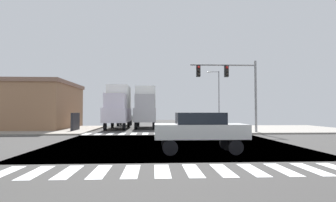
{
  "coord_description": "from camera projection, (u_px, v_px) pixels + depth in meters",
  "views": [
    {
      "loc": [
        -1.03,
        -16.08,
        1.94
      ],
      "look_at": [
        0.36,
        10.07,
        2.95
      ],
      "focal_mm": 28.66,
      "sensor_mm": 36.0,
      "label": 1
    }
  ],
  "objects": [
    {
      "name": "ground",
      "position": [
        171.0,
        144.0,
        16.02
      ],
      "size": [
        90.0,
        90.0,
        0.05
      ],
      "color": "#3B3A39"
    },
    {
      "name": "sidewalk_corner_ne",
      "position": [
        285.0,
        129.0,
        28.69
      ],
      "size": [
        12.0,
        12.0,
        0.14
      ],
      "color": "gray",
      "rests_on": "ground"
    },
    {
      "name": "sidewalk_corner_nw",
      "position": [
        36.0,
        130.0,
        27.31
      ],
      "size": [
        12.0,
        12.0,
        0.14
      ],
      "color": "gray",
      "rests_on": "ground"
    },
    {
      "name": "crosswalk_near",
      "position": [
        178.0,
        171.0,
        8.73
      ],
      "size": [
        13.5,
        2.0,
        0.01
      ],
      "color": "silver",
      "rests_on": "ground"
    },
    {
      "name": "crosswalk_far",
      "position": [
        163.0,
        134.0,
        23.29
      ],
      "size": [
        13.5,
        2.0,
        0.01
      ],
      "color": "silver",
      "rests_on": "ground"
    },
    {
      "name": "traffic_signal_mast",
      "position": [
        230.0,
        80.0,
        23.47
      ],
      "size": [
        5.88,
        0.55,
        6.41
      ],
      "color": "gray",
      "rests_on": "ground"
    },
    {
      "name": "street_lamp",
      "position": [
        217.0,
        93.0,
        37.08
      ],
      "size": [
        1.78,
        0.32,
        7.54
      ],
      "color": "gray",
      "rests_on": "ground"
    },
    {
      "name": "bank_building",
      "position": [
        9.0,
        106.0,
        29.11
      ],
      "size": [
        15.23,
        9.74,
        5.11
      ],
      "color": "#936A4C",
      "rests_on": "ground"
    },
    {
      "name": "sedan_nearside_1",
      "position": [
        125.0,
        117.0,
        36.63
      ],
      "size": [
        1.8,
        4.3,
        1.88
      ],
      "rotation": [
        0.0,
        0.0,
        3.14
      ],
      "color": "black",
      "rests_on": "ground"
    },
    {
      "name": "sedan_farside_2",
      "position": [
        200.0,
        129.0,
        12.64
      ],
      "size": [
        4.3,
        1.8,
        1.88
      ],
      "rotation": [
        0.0,
        0.0,
        1.57
      ],
      "color": "black",
      "rests_on": "ground"
    },
    {
      "name": "pickup_queued_2",
      "position": [
        149.0,
        115.0,
        54.89
      ],
      "size": [
        2.0,
        5.1,
        2.35
      ],
      "rotation": [
        0.0,
        0.0,
        3.14
      ],
      "color": "black",
      "rests_on": "ground"
    },
    {
      "name": "box_truck_trailing_1",
      "position": [
        118.0,
        106.0,
        29.88
      ],
      "size": [
        2.4,
        7.2,
        4.85
      ],
      "rotation": [
        0.0,
        0.0,
        3.14
      ],
      "color": "black",
      "rests_on": "ground"
    },
    {
      "name": "box_truck_outer_2",
      "position": [
        146.0,
        106.0,
        31.45
      ],
      "size": [
        2.4,
        7.2,
        4.85
      ],
      "rotation": [
        0.0,
        0.0,
        3.14
      ],
      "color": "black",
      "rests_on": "ground"
    }
  ]
}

